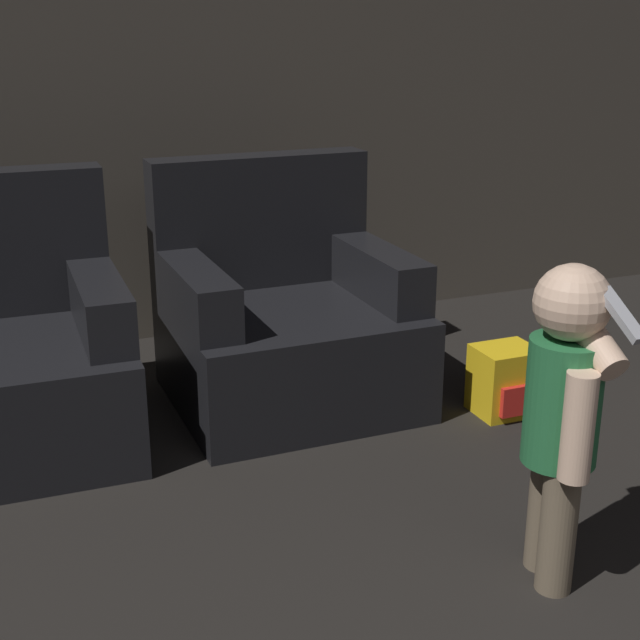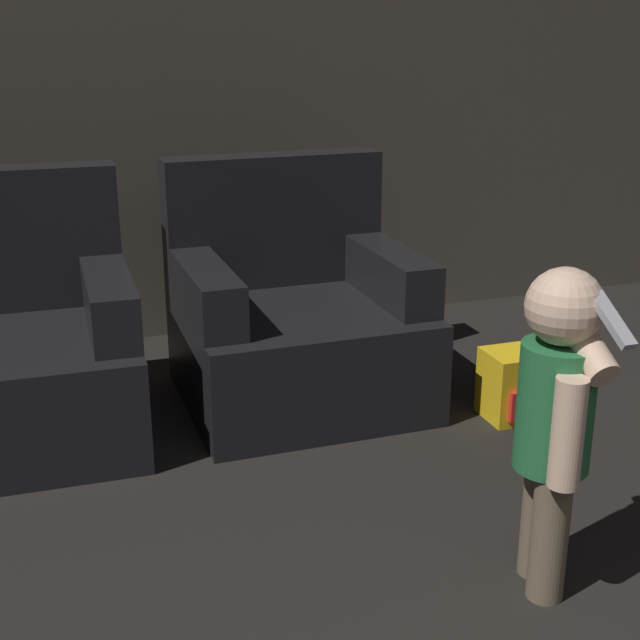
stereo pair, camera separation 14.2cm
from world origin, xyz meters
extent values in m
cube|color=#51493F|center=(0.00, 4.50, 1.30)|extent=(8.40, 0.05, 2.60)
cube|color=black|center=(-0.89, 3.53, 0.20)|extent=(0.92, 0.87, 0.40)
cube|color=black|center=(-0.52, 3.52, 0.50)|extent=(0.18, 0.69, 0.20)
cube|color=black|center=(0.20, 3.53, 0.20)|extent=(0.91, 0.85, 0.40)
cube|color=black|center=(0.20, 3.87, 0.67)|extent=(0.90, 0.17, 0.54)
cube|color=black|center=(-0.17, 3.52, 0.50)|extent=(0.16, 0.69, 0.20)
cube|color=black|center=(0.57, 3.53, 0.50)|extent=(0.16, 0.69, 0.20)
cylinder|color=brown|center=(0.46, 2.19, 0.18)|extent=(0.10, 0.10, 0.36)
cylinder|color=brown|center=(0.42, 2.09, 0.18)|extent=(0.10, 0.10, 0.36)
cylinder|color=#236638|center=(0.44, 2.14, 0.53)|extent=(0.20, 0.20, 0.34)
sphere|color=beige|center=(0.44, 2.14, 0.79)|extent=(0.20, 0.20, 0.20)
cylinder|color=beige|center=(0.40, 2.03, 0.51)|extent=(0.08, 0.08, 0.28)
cylinder|color=beige|center=(0.48, 2.13, 0.72)|extent=(0.08, 0.29, 0.21)
cube|color=#99999E|center=(0.48, 2.01, 0.80)|extent=(0.04, 0.16, 0.10)
cube|color=yellow|center=(0.93, 3.11, 0.13)|extent=(0.23, 0.20, 0.27)
cube|color=red|center=(0.93, 3.00, 0.09)|extent=(0.16, 0.02, 0.12)
camera|label=1|loc=(-0.93, 0.44, 1.46)|focal=50.00mm
camera|label=2|loc=(-0.80, 0.39, 1.46)|focal=50.00mm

